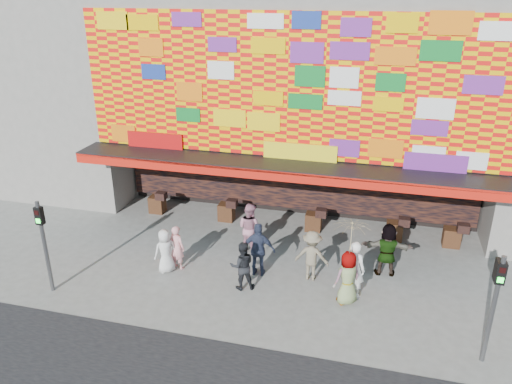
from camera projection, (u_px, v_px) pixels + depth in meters
ground at (259, 292)px, 15.36m from camera, size 90.00×90.00×0.00m
shop_building at (308, 76)px, 20.64m from camera, size 15.20×9.40×10.00m
neighbor_left at (31, 48)px, 23.21m from camera, size 11.00×8.00×12.00m
signal_left at (43, 237)px, 14.74m from camera, size 0.22×0.20×3.00m
signal_right at (495, 298)px, 11.86m from camera, size 0.22×0.20×3.00m
ped_a at (165, 251)px, 16.19m from camera, size 0.86×0.85×1.50m
ped_b at (177, 247)px, 16.37m from camera, size 0.64×0.51×1.55m
ped_c at (242, 266)px, 15.27m from camera, size 0.94×0.84×1.58m
ped_d at (312, 256)px, 15.74m from camera, size 1.12×0.69×1.68m
ped_e at (259, 250)px, 15.95m from camera, size 1.08×0.48×1.83m
ped_f at (387, 250)px, 15.98m from camera, size 1.70×0.70×1.79m
ped_g at (347, 278)px, 14.54m from camera, size 0.98×0.91×1.68m
ped_h at (354, 269)px, 14.86m from camera, size 0.78×0.65×1.82m
ped_i at (250, 228)px, 17.39m from camera, size 1.09×0.99×1.82m
parasol at (351, 237)px, 14.02m from camera, size 1.36×1.37×1.92m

